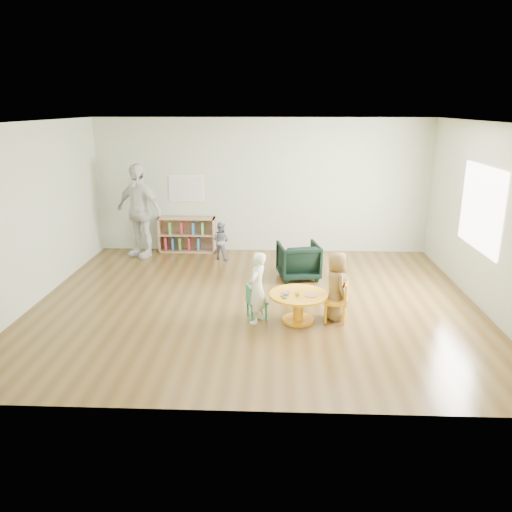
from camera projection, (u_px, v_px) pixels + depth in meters
The scene contains 11 objects.
room at pixel (257, 184), 7.47m from camera, with size 7.10×7.00×2.80m.
activity_table at pixel (298, 302), 7.23m from camera, with size 0.85×0.85×0.47m.
kid_chair_left at pixel (254, 301), 7.33m from camera, with size 0.35×0.35×0.51m.
kid_chair_right at pixel (339, 300), 7.21m from camera, with size 0.38×0.38×0.61m.
bookshelf at pixel (187, 235), 10.71m from camera, with size 1.20×0.30×0.75m.
alphabet_poster at pixel (186, 188), 10.55m from camera, with size 0.74×0.01×0.54m.
armchair at pixel (298, 261), 9.04m from camera, with size 0.70×0.72×0.66m, color black.
child_left at pixel (257, 288), 7.12m from camera, with size 0.38×0.25×1.06m, color white.
child_right at pixel (336, 286), 7.23m from camera, with size 0.50×0.33×1.03m, color gold.
toddler at pixel (221, 241), 10.14m from camera, with size 0.38×0.30×0.78m, color #181F3C.
adult_caretaker at pixel (139, 211), 10.21m from camera, with size 1.13×0.47×1.92m, color silver.
Camera 1 is at (0.32, -7.46, 3.02)m, focal length 35.00 mm.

